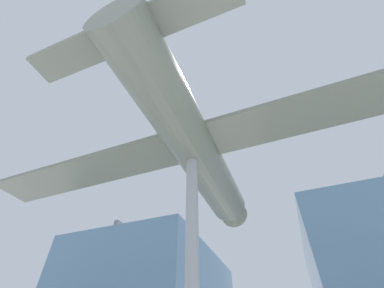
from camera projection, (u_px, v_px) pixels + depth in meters
support_pylon_central at (192, 263)px, 7.80m from camera, size 0.44×0.44×7.84m
suspended_airplane at (194, 147)px, 11.23m from camera, size 21.47×13.40×2.90m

